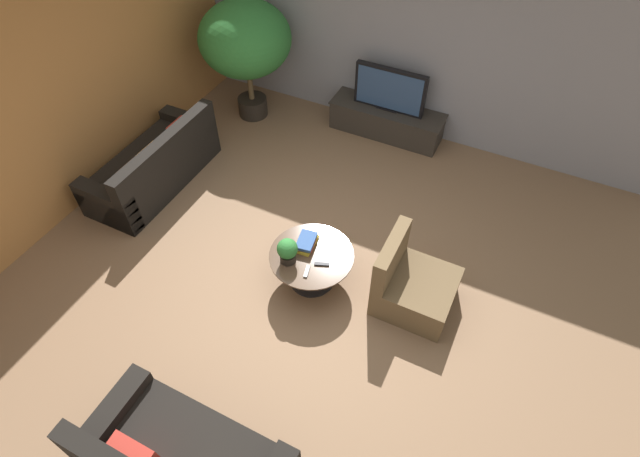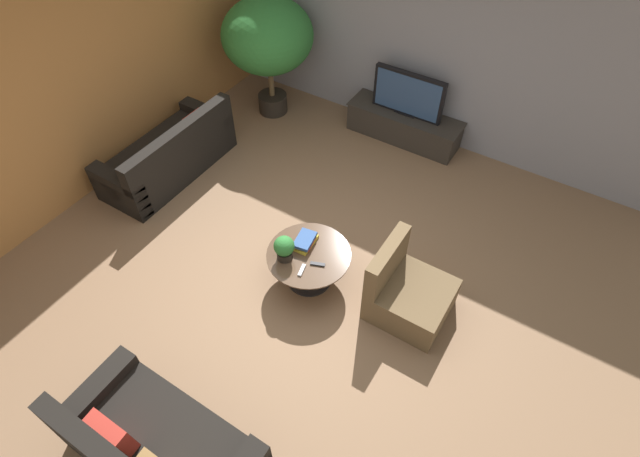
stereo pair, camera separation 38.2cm
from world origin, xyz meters
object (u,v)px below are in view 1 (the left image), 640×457
(couch_by_wall, at_px, (155,166))
(potted_palm_tall, at_px, (245,41))
(coffee_table, at_px, (312,263))
(media_console, at_px, (386,121))
(potted_plant_tabletop, at_px, (287,251))
(television, at_px, (390,90))
(armchair_wicker, at_px, (412,286))

(couch_by_wall, bearing_deg, potted_palm_tall, 170.69)
(coffee_table, relative_size, couch_by_wall, 0.49)
(media_console, xyz_separation_m, potted_plant_tabletop, (0.06, -3.13, 0.38))
(media_console, xyz_separation_m, potted_palm_tall, (-2.06, -0.46, 0.99))
(couch_by_wall, bearing_deg, media_console, 135.30)
(media_console, bearing_deg, potted_plant_tabletop, -88.87)
(coffee_table, bearing_deg, potted_palm_tall, 132.80)
(potted_plant_tabletop, bearing_deg, media_console, 91.13)
(media_console, distance_m, television, 0.52)
(television, relative_size, potted_palm_tall, 0.59)
(armchair_wicker, relative_size, potted_plant_tabletop, 2.81)
(coffee_table, relative_size, potted_plant_tabletop, 3.04)
(potted_palm_tall, xyz_separation_m, potted_plant_tabletop, (2.12, -2.67, -0.61))
(media_console, bearing_deg, couch_by_wall, -134.70)
(potted_plant_tabletop, bearing_deg, coffee_table, 43.01)
(couch_by_wall, distance_m, armchair_wicker, 3.74)
(media_console, height_order, potted_palm_tall, potted_palm_tall)
(media_console, relative_size, television, 1.61)
(television, relative_size, potted_plant_tabletop, 3.41)
(coffee_table, bearing_deg, media_console, 94.90)
(media_console, height_order, armchair_wicker, armchair_wicker)
(media_console, relative_size, coffee_table, 1.81)
(couch_by_wall, relative_size, potted_palm_tall, 1.07)
(media_console, height_order, couch_by_wall, couch_by_wall)
(television, xyz_separation_m, armchair_wicker, (1.35, -2.72, -0.48))
(television, bearing_deg, couch_by_wall, -134.72)
(television, xyz_separation_m, potted_palm_tall, (-2.06, -0.45, 0.46))
(media_console, bearing_deg, television, -90.00)
(media_console, relative_size, couch_by_wall, 0.89)
(couch_by_wall, distance_m, potted_palm_tall, 2.18)
(media_console, bearing_deg, potted_palm_tall, -167.52)
(media_console, xyz_separation_m, coffee_table, (0.25, -2.95, 0.08))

